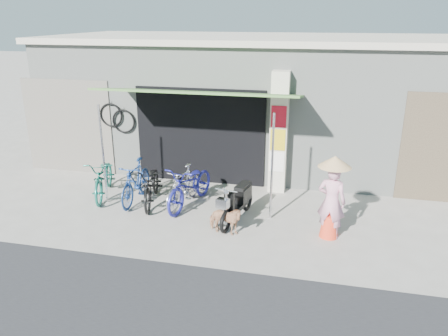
% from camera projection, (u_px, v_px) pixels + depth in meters
% --- Properties ---
extents(ground, '(80.00, 80.00, 0.00)m').
position_uv_depth(ground, '(223.00, 229.00, 9.11)').
color(ground, '#9B968C').
rests_on(ground, ground).
extents(bicycle_shop, '(12.30, 5.30, 3.66)m').
position_uv_depth(bicycle_shop, '(260.00, 99.00, 13.18)').
color(bicycle_shop, '#9AA098').
rests_on(bicycle_shop, ground).
extents(shop_pillar, '(0.42, 0.44, 3.00)m').
position_uv_depth(shop_pillar, '(279.00, 133.00, 10.68)').
color(shop_pillar, beige).
rests_on(shop_pillar, ground).
extents(awning, '(4.60, 1.88, 2.72)m').
position_uv_depth(awning, '(200.00, 94.00, 9.96)').
color(awning, '#40692F').
rests_on(awning, ground).
extents(neighbour_left, '(2.60, 0.06, 2.60)m').
position_uv_depth(neighbour_left, '(68.00, 127.00, 12.11)').
color(neighbour_left, '#6B665B').
rests_on(neighbour_left, ground).
extents(bike_teal, '(1.17, 1.99, 0.99)m').
position_uv_depth(bike_teal, '(104.00, 177.00, 10.64)').
color(bike_teal, '#166352').
rests_on(bike_teal, ground).
extents(bike_blue, '(0.51, 1.69, 1.01)m').
position_uv_depth(bike_blue, '(136.00, 182.00, 10.31)').
color(bike_blue, navy).
rests_on(bike_blue, ground).
extents(bike_black, '(1.02, 1.91, 0.95)m').
position_uv_depth(bike_black, '(152.00, 184.00, 10.24)').
color(bike_black, black).
rests_on(bike_black, ground).
extents(bike_silver, '(0.74, 1.64, 0.96)m').
position_uv_depth(bike_silver, '(184.00, 186.00, 10.10)').
color(bike_silver, silver).
rests_on(bike_silver, ground).
extents(bike_navy, '(1.07, 2.04, 1.02)m').
position_uv_depth(bike_navy, '(191.00, 185.00, 10.08)').
color(bike_navy, navy).
rests_on(bike_navy, ground).
extents(street_dog, '(0.78, 0.45, 0.63)m').
position_uv_depth(street_dog, '(225.00, 220.00, 8.81)').
color(street_dog, tan).
rests_on(street_dog, ground).
extents(moped, '(0.58, 1.65, 0.94)m').
position_uv_depth(moped, '(238.00, 202.00, 9.38)').
color(moped, black).
rests_on(moped, ground).
extents(nun, '(0.64, 0.64, 1.71)m').
position_uv_depth(nun, '(332.00, 198.00, 8.54)').
color(nun, pink).
rests_on(nun, ground).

